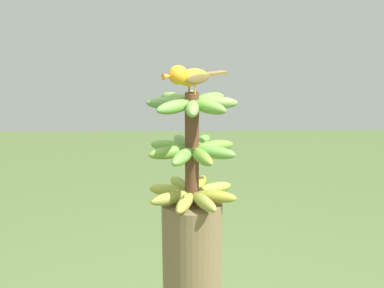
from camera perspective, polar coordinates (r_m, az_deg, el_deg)
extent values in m
cylinder|color=brown|center=(1.47, 0.00, -0.61)|extent=(0.04, 0.04, 0.33)
ellipsoid|color=olive|center=(1.50, 2.63, -5.80)|extent=(0.07, 0.13, 0.04)
ellipsoid|color=#99A63E|center=(1.55, 2.33, -4.99)|extent=(0.09, 0.13, 0.04)
ellipsoid|color=olive|center=(1.58, 0.74, -4.50)|extent=(0.13, 0.07, 0.04)
ellipsoid|color=olive|center=(1.58, -1.24, -4.58)|extent=(0.13, 0.09, 0.04)
ellipsoid|color=#9AA037|center=(1.54, -2.56, -5.19)|extent=(0.07, 0.13, 0.04)
ellipsoid|color=olive|center=(1.49, -2.43, -6.01)|extent=(0.09, 0.13, 0.04)
ellipsoid|color=#9A9C3C|center=(1.46, -0.81, -6.57)|extent=(0.13, 0.07, 0.04)
ellipsoid|color=olive|center=(1.46, 1.34, -6.48)|extent=(0.13, 0.09, 0.04)
ellipsoid|color=#63993D|center=(1.41, -1.05, -1.43)|extent=(0.13, 0.08, 0.04)
ellipsoid|color=olive|center=(1.41, 1.07, -1.43)|extent=(0.13, 0.08, 0.04)
ellipsoid|color=#649A40|center=(1.45, 2.50, -0.94)|extent=(0.08, 0.13, 0.04)
ellipsoid|color=olive|center=(1.50, 2.41, -0.29)|extent=(0.08, 0.13, 0.04)
ellipsoid|color=#5E8D35|center=(1.53, 0.97, 0.15)|extent=(0.13, 0.08, 0.04)
ellipsoid|color=#658F47|center=(1.53, -0.99, 0.14)|extent=(0.13, 0.08, 0.04)
ellipsoid|color=#639538|center=(1.50, -2.42, -0.29)|extent=(0.08, 0.13, 0.04)
ellipsoid|color=olive|center=(1.45, -2.49, -0.94)|extent=(0.08, 0.13, 0.04)
ellipsoid|color=#639D3D|center=(1.39, -1.94, 4.14)|extent=(0.11, 0.12, 0.04)
ellipsoid|color=#6B9943|center=(1.37, -0.06, 3.94)|extent=(0.13, 0.04, 0.04)
ellipsoid|color=#679B3A|center=(1.39, 1.86, 4.12)|extent=(0.12, 0.11, 0.04)
ellipsoid|color=#6D9844|center=(1.43, 2.61, 4.55)|extent=(0.04, 0.13, 0.04)
ellipsoid|color=#66963B|center=(1.48, 1.83, 4.98)|extent=(0.11, 0.12, 0.04)
ellipsoid|color=olive|center=(1.49, 0.06, 5.15)|extent=(0.13, 0.04, 0.04)
ellipsoid|color=olive|center=(1.48, -1.75, 4.99)|extent=(0.12, 0.11, 0.04)
ellipsoid|color=#5D8A46|center=(1.43, -2.60, 4.58)|extent=(0.04, 0.13, 0.04)
cone|color=#4C2D1E|center=(1.53, -0.15, -2.21)|extent=(0.04, 0.04, 0.06)
cylinder|color=#C68933|center=(1.43, -0.34, 6.15)|extent=(0.01, 0.01, 0.02)
cylinder|color=#C68933|center=(1.41, 0.32, 5.96)|extent=(0.00, 0.00, 0.02)
ellipsoid|color=orange|center=(1.41, -0.01, 7.39)|extent=(0.09, 0.11, 0.05)
ellipsoid|color=brown|center=(1.43, -0.39, 7.55)|extent=(0.05, 0.07, 0.03)
ellipsoid|color=brown|center=(1.40, 0.71, 7.28)|extent=(0.05, 0.07, 0.03)
cube|color=brown|center=(1.46, 2.61, 7.83)|extent=(0.06, 0.07, 0.01)
sphere|color=gold|center=(1.39, -1.53, 7.67)|extent=(0.05, 0.05, 0.05)
sphere|color=black|center=(1.37, -1.29, 7.68)|extent=(0.01, 0.01, 0.01)
cone|color=orange|center=(1.37, -2.71, 7.51)|extent=(0.03, 0.03, 0.02)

